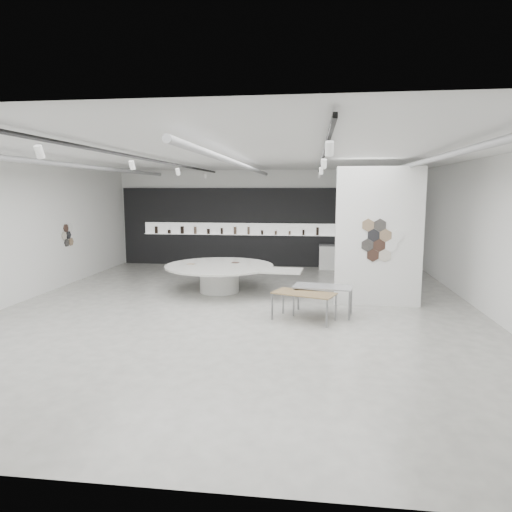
# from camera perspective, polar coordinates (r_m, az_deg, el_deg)

# --- Properties ---
(room) EXTENTS (12.02, 14.02, 3.82)m
(room) POSITION_cam_1_polar(r_m,az_deg,el_deg) (11.27, -2.61, 3.51)
(room) COLOR #AEACA4
(room) RESTS_ON ground
(back_wall_display) EXTENTS (11.80, 0.27, 3.10)m
(back_wall_display) POSITION_cam_1_polar(r_m,az_deg,el_deg) (18.16, 1.14, 3.59)
(back_wall_display) COLOR black
(back_wall_display) RESTS_ON ground
(partition_column) EXTENTS (2.20, 0.38, 3.60)m
(partition_column) POSITION_cam_1_polar(r_m,az_deg,el_deg) (12.24, 15.06, 2.32)
(partition_column) COLOR white
(partition_column) RESTS_ON ground
(display_island) EXTENTS (4.21, 3.45, 0.82)m
(display_island) POSITION_cam_1_polar(r_m,az_deg,el_deg) (13.54, -4.34, -2.32)
(display_island) COLOR white
(display_island) RESTS_ON ground
(sample_table_wood) EXTENTS (1.55, 1.15, 0.66)m
(sample_table_wood) POSITION_cam_1_polar(r_m,az_deg,el_deg) (10.61, 6.03, -4.84)
(sample_table_wood) COLOR olive
(sample_table_wood) RESTS_ON ground
(sample_table_stone) EXTENTS (1.48, 0.90, 0.71)m
(sample_table_stone) POSITION_cam_1_polar(r_m,az_deg,el_deg) (11.12, 8.38, -4.03)
(sample_table_stone) COLOR gray
(sample_table_stone) RESTS_ON ground
(kitchen_counter) EXTENTS (1.65, 0.69, 1.29)m
(kitchen_counter) POSITION_cam_1_polar(r_m,az_deg,el_deg) (17.78, 10.49, -0.13)
(kitchen_counter) COLOR white
(kitchen_counter) RESTS_ON ground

